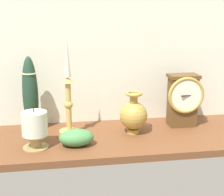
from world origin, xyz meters
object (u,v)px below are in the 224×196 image
at_px(brass_vase_bulbous, 135,115).
at_px(tall_ceramic_vase, 30,94).
at_px(candlestick_tall_left, 68,100).
at_px(pillar_candle_front, 35,127).
at_px(mantel_clock, 183,99).

distance_m(brass_vase_bulbous, tall_ceramic_vase, 0.39).
xyz_separation_m(candlestick_tall_left, pillar_candle_front, (-0.11, -0.10, -0.06)).
bearing_deg(tall_ceramic_vase, mantel_clock, -3.58).
bearing_deg(candlestick_tall_left, mantel_clock, 4.53).
xyz_separation_m(candlestick_tall_left, brass_vase_bulbous, (0.24, -0.01, -0.06)).
bearing_deg(mantel_clock, pillar_candle_front, -166.60).
height_order(mantel_clock, candlestick_tall_left, candlestick_tall_left).
height_order(candlestick_tall_left, tall_ceramic_vase, candlestick_tall_left).
distance_m(mantel_clock, candlestick_tall_left, 0.44).
xyz_separation_m(mantel_clock, pillar_candle_front, (-0.55, -0.13, -0.04)).
height_order(mantel_clock, tall_ceramic_vase, tall_ceramic_vase).
xyz_separation_m(brass_vase_bulbous, tall_ceramic_vase, (-0.37, 0.08, 0.07)).
relative_size(candlestick_tall_left, tall_ceramic_vase, 1.28).
relative_size(candlestick_tall_left, brass_vase_bulbous, 2.32).
height_order(mantel_clock, pillar_candle_front, mantel_clock).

